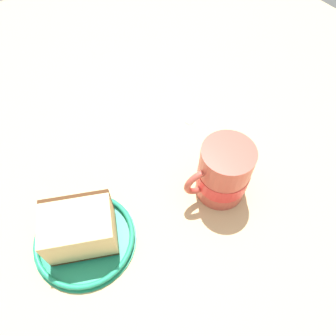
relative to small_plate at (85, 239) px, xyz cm
name	(u,v)px	position (x,y,z in cm)	size (l,w,h in cm)	color
ground_plane	(140,214)	(9.36, -0.68, -1.70)	(147.67, 147.67, 2.03)	tan
small_plate	(85,239)	(0.00, 0.00, 0.00)	(15.66, 15.66, 1.39)	#1E8C66
cake_slice	(80,228)	(0.12, 0.25, 3.43)	(12.07, 10.87, 6.95)	#472814
tea_mug	(223,173)	(22.44, -5.20, 4.50)	(11.03, 8.28, 10.71)	#BF4C3F
teaspoon	(185,109)	(28.83, 12.50, -0.34)	(5.42, 12.70, 0.80)	silver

